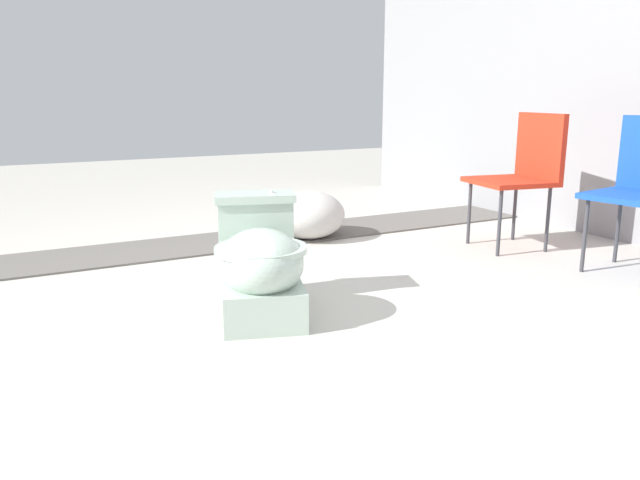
{
  "coord_description": "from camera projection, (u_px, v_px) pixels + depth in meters",
  "views": [
    {
      "loc": [
        2.45,
        -0.94,
        0.95
      ],
      "look_at": [
        0.01,
        0.36,
        0.3
      ],
      "focal_mm": 35.0,
      "sensor_mm": 36.0,
      "label": 1
    }
  ],
  "objects": [
    {
      "name": "toilet",
      "position": [
        260.0,
        265.0,
        2.72
      ],
      "size": [
        0.71,
        0.55,
        0.52
      ],
      "rotation": [
        0.0,
        0.0,
        -0.31
      ],
      "color": "#B2C6B7",
      "rests_on": "ground"
    },
    {
      "name": "folding_chair_left",
      "position": [
        525.0,
        166.0,
        3.86
      ],
      "size": [
        0.51,
        0.51,
        0.83
      ],
      "rotation": [
        0.0,
        0.0,
        -1.75
      ],
      "color": "red",
      "rests_on": "ground"
    },
    {
      "name": "ground_plane",
      "position": [
        247.0,
        314.0,
        2.76
      ],
      "size": [
        14.0,
        14.0,
        0.0
      ],
      "primitive_type": "plane",
      "color": "#B7B2A8"
    },
    {
      "name": "boulder_near",
      "position": [
        309.0,
        215.0,
        4.18
      ],
      "size": [
        0.69,
        0.69,
        0.32
      ],
      "primitive_type": "ellipsoid",
      "rotation": [
        0.0,
        0.0,
        2.56
      ],
      "color": "#B7B2AD",
      "rests_on": "ground"
    },
    {
      "name": "gravel_strip",
      "position": [
        243.0,
        240.0,
        4.14
      ],
      "size": [
        0.56,
        8.0,
        0.01
      ],
      "primitive_type": "cube",
      "color": "#605B56",
      "rests_on": "ground"
    }
  ]
}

